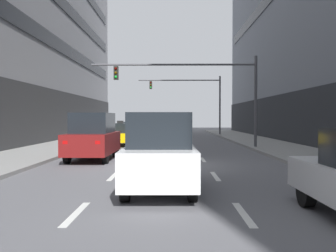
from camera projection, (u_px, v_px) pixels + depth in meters
ground_plane at (166, 165)px, 15.73m from camera, size 120.00×120.00×0.00m
lane_stripe_l1_s2 at (76, 213)px, 7.75m from camera, size 0.16×2.00×0.01m
lane_stripe_l1_s3 at (113, 176)px, 12.75m from camera, size 0.16×2.00×0.01m
lane_stripe_l1_s4 at (130, 160)px, 17.75m from camera, size 0.16×2.00×0.01m
lane_stripe_l1_s5 at (139, 150)px, 22.75m from camera, size 0.16×2.00×0.01m
lane_stripe_l1_s6 at (145, 144)px, 27.75m from camera, size 0.16×2.00×0.01m
lane_stripe_l1_s7 at (149, 140)px, 32.74m from camera, size 0.16×2.00×0.01m
lane_stripe_l1_s8 at (152, 137)px, 37.74m from camera, size 0.16×2.00×0.01m
lane_stripe_l1_s9 at (154, 135)px, 42.74m from camera, size 0.16×2.00×0.01m
lane_stripe_l1_s10 at (156, 133)px, 47.74m from camera, size 0.16×2.00×0.01m
lane_stripe_l2_s2 at (244, 214)px, 7.72m from camera, size 0.16×2.00×0.01m
lane_stripe_l2_s3 at (215, 176)px, 12.72m from camera, size 0.16×2.00×0.01m
lane_stripe_l2_s4 at (203, 160)px, 17.72m from camera, size 0.16×2.00×0.01m
lane_stripe_l2_s5 at (196, 150)px, 22.72m from camera, size 0.16×2.00×0.01m
lane_stripe_l2_s6 at (192, 144)px, 27.71m from camera, size 0.16×2.00×0.01m
lane_stripe_l2_s7 at (189, 140)px, 32.71m from camera, size 0.16×2.00×0.01m
lane_stripe_l2_s8 at (186, 137)px, 37.71m from camera, size 0.16×2.00×0.01m
lane_stripe_l2_s9 at (185, 135)px, 42.71m from camera, size 0.16×2.00×0.01m
lane_stripe_l2_s10 at (183, 133)px, 47.71m from camera, size 0.16×2.00×0.01m
car_driving_0 at (160, 152)px, 10.15m from camera, size 1.85×4.31×2.07m
car_driving_1 at (93, 137)px, 17.55m from camera, size 1.91×4.49×2.17m
taxi_driving_2 at (120, 135)px, 26.64m from camera, size 1.91×4.24×1.74m
car_driving_3 at (136, 129)px, 40.81m from camera, size 1.80×4.19×1.56m
car_driving_4 at (130, 131)px, 33.80m from camera, size 1.98×4.33×1.59m
traffic_signal_0 at (201, 83)px, 23.86m from camera, size 10.34×0.35×5.65m
traffic_signal_1 at (195, 94)px, 41.47m from camera, size 8.91×0.35×6.32m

